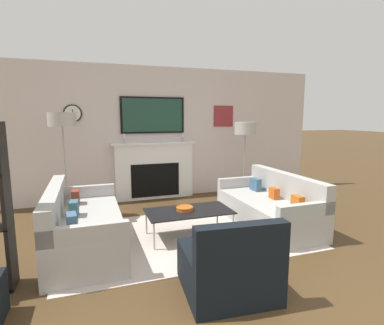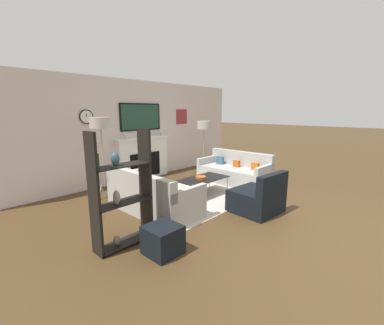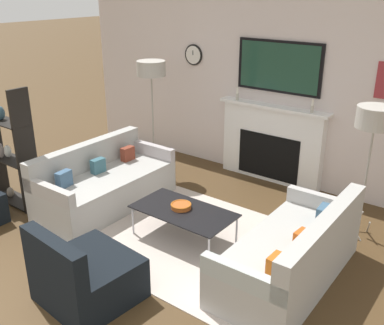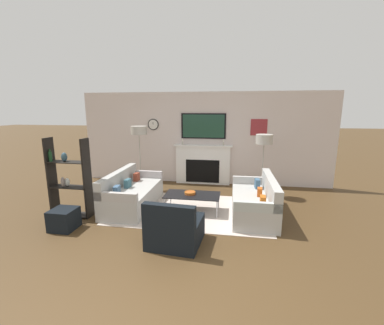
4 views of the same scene
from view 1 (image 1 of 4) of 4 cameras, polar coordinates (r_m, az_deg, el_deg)
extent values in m
cube|color=silver|center=(6.28, -7.49, 5.51)|extent=(7.43, 0.07, 2.70)
cube|color=white|center=(6.26, -7.14, -1.71)|extent=(1.60, 0.16, 1.14)
cube|color=black|center=(6.21, -6.95, -3.36)|extent=(0.99, 0.01, 0.68)
cube|color=white|center=(6.17, -7.21, 3.64)|extent=(1.72, 0.22, 0.04)
cylinder|color=#B2AD9E|center=(6.04, -12.78, 4.06)|extent=(0.04, 0.04, 0.10)
cylinder|color=white|center=(6.03, -12.81, 4.96)|extent=(0.03, 0.03, 0.09)
cylinder|color=#B2AD9E|center=(6.28, -1.76, 4.44)|extent=(0.04, 0.04, 0.10)
cylinder|color=white|center=(6.27, -1.77, 5.30)|extent=(0.03, 0.03, 0.09)
cube|color=black|center=(6.23, -7.47, 8.92)|extent=(1.31, 0.04, 0.74)
cube|color=#1E4233|center=(6.21, -7.44, 8.93)|extent=(1.22, 0.01, 0.66)
cylinder|color=black|center=(6.11, -21.78, 8.68)|extent=(0.33, 0.02, 0.33)
cylinder|color=silver|center=(6.10, -21.79, 8.68)|extent=(0.29, 0.00, 0.29)
cube|color=black|center=(6.10, -21.81, 9.02)|extent=(0.01, 0.00, 0.07)
cube|color=maroon|center=(6.72, 6.00, 8.77)|extent=(0.46, 0.02, 0.46)
cube|color=beige|center=(4.43, -1.26, -13.69)|extent=(3.37, 2.10, 0.01)
cube|color=#AEADA8|center=(4.17, -19.48, -12.35)|extent=(0.89, 1.90, 0.46)
cube|color=#AEADA8|center=(4.07, -24.83, -7.12)|extent=(0.18, 1.90, 0.37)
cube|color=#B1AAAC|center=(4.94, -19.67, -5.22)|extent=(0.87, 0.11, 0.18)
cube|color=#AEA9A4|center=(3.22, -19.77, -12.65)|extent=(0.87, 0.11, 0.18)
cube|color=brown|center=(4.62, -21.32, -6.15)|extent=(0.10, 0.20, 0.20)
cube|color=#386471|center=(4.08, -21.57, -8.15)|extent=(0.11, 0.20, 0.19)
cube|color=#405F7F|center=(3.54, -21.91, -10.63)|extent=(0.12, 0.22, 0.21)
cube|color=#AEADA8|center=(4.90, 14.00, -9.18)|extent=(0.87, 1.87, 0.42)
cube|color=#AEADA8|center=(4.99, 17.51, -4.18)|extent=(0.18, 1.87, 0.39)
cube|color=#AAB1AD|center=(4.14, 20.92, -8.51)|extent=(0.85, 0.11, 0.18)
cube|color=#B1B0AD|center=(5.55, 9.12, -3.72)|extent=(0.85, 0.11, 0.18)
cube|color=#BC5B1A|center=(4.46, 19.47, -7.16)|extent=(0.11, 0.19, 0.19)
cube|color=#BE521A|center=(4.89, 15.39, -5.67)|extent=(0.11, 0.18, 0.17)
cube|color=#3B5C78|center=(5.34, 12.01, -4.13)|extent=(0.11, 0.22, 0.21)
cube|color=black|center=(3.12, 6.69, -19.66)|extent=(0.90, 0.87, 0.42)
cube|color=black|center=(2.67, 9.45, -15.30)|extent=(0.85, 0.21, 0.38)
cube|color=black|center=(4.26, -0.58, -9.24)|extent=(1.20, 0.63, 0.02)
cylinder|color=#B7B7BC|center=(3.94, -7.23, -13.82)|extent=(0.02, 0.02, 0.37)
cylinder|color=#B7B7BC|center=(4.29, 7.88, -11.96)|extent=(0.02, 0.02, 0.37)
cylinder|color=#B7B7BC|center=(4.45, -8.69, -11.17)|extent=(0.02, 0.02, 0.37)
cylinder|color=#B7B7BC|center=(4.76, 4.85, -9.78)|extent=(0.02, 0.02, 0.37)
cylinder|color=#B85721|center=(4.26, -1.39, -8.80)|extent=(0.24, 0.24, 0.05)
torus|color=#B85C17|center=(4.25, -1.39, -8.51)|extent=(0.24, 0.24, 0.02)
cylinder|color=#9E998E|center=(5.48, -21.43, -8.38)|extent=(0.09, 0.23, 0.29)
cylinder|color=#9E998E|center=(5.54, -23.35, -8.32)|extent=(0.17, 0.19, 0.29)
cylinder|color=#9E998E|center=(5.36, -22.90, -8.86)|extent=(0.23, 0.07, 0.29)
cylinder|color=#9E998E|center=(5.29, -23.05, -0.51)|extent=(0.02, 0.02, 1.26)
cylinder|color=#B2ADA3|center=(5.23, -23.53, 7.55)|extent=(0.43, 0.43, 0.22)
cylinder|color=#9E998E|center=(6.23, 10.52, -6.04)|extent=(0.09, 0.23, 0.26)
cylinder|color=#9E998E|center=(6.18, 8.82, -6.12)|extent=(0.17, 0.19, 0.26)
cylinder|color=#9E998E|center=(6.05, 10.09, -6.47)|extent=(0.23, 0.07, 0.26)
cylinder|color=#9E998E|center=(6.02, 9.97, 0.02)|extent=(0.02, 0.02, 1.11)
cylinder|color=#B2ADA3|center=(5.96, 10.15, 6.45)|extent=(0.42, 0.42, 0.24)
cube|color=black|center=(3.43, -31.74, -7.29)|extent=(0.04, 0.28, 1.65)
camera|label=2|loc=(3.02, -105.75, 1.49)|focal=24.00mm
camera|label=3|loc=(4.29, 70.44, 18.52)|focal=42.00mm
camera|label=4|loc=(2.59, 106.36, 9.35)|focal=24.00mm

